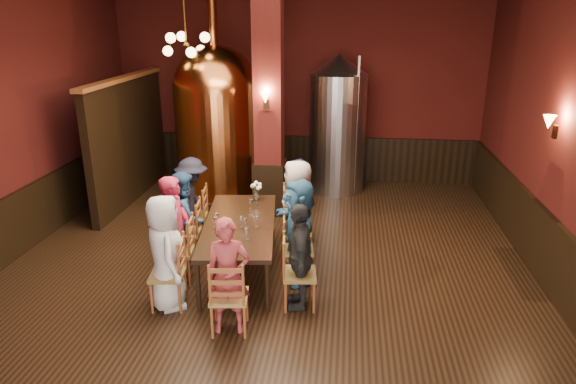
# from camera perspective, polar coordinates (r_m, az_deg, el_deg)

# --- Properties ---
(room) EXTENTS (10.00, 10.02, 4.50)m
(room) POSITION_cam_1_polar(r_m,az_deg,el_deg) (6.59, -3.32, 7.18)
(room) COLOR black
(room) RESTS_ON ground
(wainscot_right) EXTENTS (0.08, 9.90, 1.00)m
(wainscot_right) POSITION_cam_1_polar(r_m,az_deg,el_deg) (7.61, 28.09, -7.42)
(wainscot_right) COLOR black
(wainscot_right) RESTS_ON ground
(wainscot_back) EXTENTS (7.90, 0.08, 1.00)m
(wainscot_back) POSITION_cam_1_polar(r_m,az_deg,el_deg) (11.78, 1.02, 3.88)
(wainscot_back) COLOR black
(wainscot_back) RESTS_ON ground
(column) EXTENTS (0.58, 0.58, 4.50)m
(column) POSITION_cam_1_polar(r_m,az_deg,el_deg) (9.36, -2.15, 10.80)
(column) COLOR #42110E
(column) RESTS_ON ground
(partition) EXTENTS (0.22, 3.50, 2.40)m
(partition) POSITION_cam_1_polar(r_m,az_deg,el_deg) (10.76, -17.25, 5.36)
(partition) COLOR black
(partition) RESTS_ON ground
(pendant_cluster) EXTENTS (0.90, 0.90, 1.70)m
(pendant_cluster) POSITION_cam_1_polar(r_m,az_deg,el_deg) (9.71, -11.25, 15.81)
(pendant_cluster) COLOR #A57226
(pendant_cluster) RESTS_ON room
(sconce_wall) EXTENTS (0.20, 0.20, 0.36)m
(sconce_wall) POSITION_cam_1_polar(r_m,az_deg,el_deg) (7.79, 27.63, 6.53)
(sconce_wall) COLOR black
(sconce_wall) RESTS_ON room
(sconce_column) EXTENTS (0.20, 0.20, 0.36)m
(sconce_column) POSITION_cam_1_polar(r_m,az_deg,el_deg) (9.07, -2.44, 10.20)
(sconce_column) COLOR black
(sconce_column) RESTS_ON column
(dining_table) EXTENTS (1.29, 2.50, 0.75)m
(dining_table) POSITION_cam_1_polar(r_m,az_deg,el_deg) (7.51, -5.40, -3.86)
(dining_table) COLOR black
(dining_table) RESTS_ON ground
(chair_0) EXTENTS (0.51, 0.51, 0.92)m
(chair_0) POSITION_cam_1_polar(r_m,az_deg,el_deg) (6.85, -13.25, -8.84)
(chair_0) COLOR #9B5227
(chair_0) RESTS_ON ground
(person_0) EXTENTS (0.77, 0.88, 1.52)m
(person_0) POSITION_cam_1_polar(r_m,az_deg,el_deg) (6.71, -13.45, -6.56)
(person_0) COLOR silver
(person_0) RESTS_ON ground
(chair_1) EXTENTS (0.51, 0.51, 0.92)m
(chair_1) POSITION_cam_1_polar(r_m,az_deg,el_deg) (7.43, -12.15, -6.42)
(chair_1) COLOR #9B5227
(chair_1) RESTS_ON ground
(person_1) EXTENTS (0.38, 0.57, 1.56)m
(person_1) POSITION_cam_1_polar(r_m,az_deg,el_deg) (7.30, -12.33, -4.14)
(person_1) COLOR #A21B37
(person_1) RESTS_ON ground
(chair_2) EXTENTS (0.51, 0.51, 0.92)m
(chair_2) POSITION_cam_1_polar(r_m,az_deg,el_deg) (8.02, -11.23, -4.39)
(chair_2) COLOR #9B5227
(chair_2) RESTS_ON ground
(person_2) EXTENTS (0.51, 0.76, 1.42)m
(person_2) POSITION_cam_1_polar(r_m,az_deg,el_deg) (7.92, -11.35, -2.72)
(person_2) COLOR navy
(person_2) RESTS_ON ground
(chair_3) EXTENTS (0.51, 0.51, 0.92)m
(chair_3) POSITION_cam_1_polar(r_m,az_deg,el_deg) (8.62, -10.43, -2.61)
(chair_3) COLOR #9B5227
(chair_3) RESTS_ON ground
(person_3) EXTENTS (0.68, 1.01, 1.45)m
(person_3) POSITION_cam_1_polar(r_m,az_deg,el_deg) (8.53, -10.54, -0.97)
(person_3) COLOR black
(person_3) RESTS_ON ground
(chair_4) EXTENTS (0.51, 0.51, 0.92)m
(chair_4) POSITION_cam_1_polar(r_m,az_deg,el_deg) (6.68, 1.29, -9.04)
(chair_4) COLOR #9B5227
(chair_4) RESTS_ON ground
(person_4) EXTENTS (0.45, 0.87, 1.42)m
(person_4) POSITION_cam_1_polar(r_m,az_deg,el_deg) (6.56, 1.31, -7.12)
(person_4) COLOR black
(person_4) RESTS_ON ground
(chair_5) EXTENTS (0.51, 0.51, 0.92)m
(chair_5) POSITION_cam_1_polar(r_m,az_deg,el_deg) (7.27, 1.16, -6.54)
(chair_5) COLOR #9B5227
(chair_5) RESTS_ON ground
(person_5) EXTENTS (0.84, 1.48, 1.52)m
(person_5) POSITION_cam_1_polar(r_m,az_deg,el_deg) (7.15, 1.17, -4.36)
(person_5) COLOR #2C5D84
(person_5) RESTS_ON ground
(chair_6) EXTENTS (0.51, 0.51, 0.92)m
(chair_6) POSITION_cam_1_polar(r_m,az_deg,el_deg) (7.87, 1.04, -4.45)
(chair_6) COLOR #9B5227
(chair_6) RESTS_ON ground
(person_6) EXTENTS (0.54, 0.80, 1.59)m
(person_6) POSITION_cam_1_polar(r_m,az_deg,el_deg) (7.74, 1.06, -2.17)
(person_6) COLOR #BFAEA9
(person_6) RESTS_ON ground
(chair_7) EXTENTS (0.51, 0.51, 0.92)m
(chair_7) POSITION_cam_1_polar(r_m,az_deg,el_deg) (8.49, 0.95, -2.63)
(chair_7) COLOR #9B5227
(chair_7) RESTS_ON ground
(person_7) EXTENTS (0.34, 0.69, 1.42)m
(person_7) POSITION_cam_1_polar(r_m,az_deg,el_deg) (8.40, 0.96, -1.06)
(person_7) COLOR #1D1C38
(person_7) RESTS_ON ground
(chair_8) EXTENTS (0.51, 0.51, 0.92)m
(chair_8) POSITION_cam_1_polar(r_m,az_deg,el_deg) (6.23, -6.56, -11.40)
(chair_8) COLOR #9B5227
(chair_8) RESTS_ON ground
(person_8) EXTENTS (0.58, 0.43, 1.44)m
(person_8) POSITION_cam_1_polar(r_m,az_deg,el_deg) (6.11, -6.66, -9.31)
(person_8) COLOR #983236
(person_8) RESTS_ON ground
(copper_kettle) EXTENTS (1.85, 1.85, 4.36)m
(copper_kettle) POSITION_cam_1_polar(r_m,az_deg,el_deg) (10.27, -7.85, 7.65)
(copper_kettle) COLOR black
(copper_kettle) RESTS_ON ground
(steel_vessel) EXTENTS (1.33, 1.33, 2.85)m
(steel_vessel) POSITION_cam_1_polar(r_m,az_deg,el_deg) (10.86, 5.50, 7.50)
(steel_vessel) COLOR #B2B2B7
(steel_vessel) RESTS_ON ground
(rose_vase) EXTENTS (0.19, 0.19, 0.32)m
(rose_vase) POSITION_cam_1_polar(r_m,az_deg,el_deg) (8.27, -3.55, 0.44)
(rose_vase) COLOR white
(rose_vase) RESTS_ON dining_table
(wine_glass_0) EXTENTS (0.07, 0.07, 0.17)m
(wine_glass_0) POSITION_cam_1_polar(r_m,az_deg,el_deg) (6.92, -4.61, -4.60)
(wine_glass_0) COLOR white
(wine_glass_0) RESTS_ON dining_table
(wine_glass_1) EXTENTS (0.07, 0.07, 0.17)m
(wine_glass_1) POSITION_cam_1_polar(r_m,az_deg,el_deg) (7.20, -4.80, -3.60)
(wine_glass_1) COLOR white
(wine_glass_1) RESTS_ON dining_table
(wine_glass_2) EXTENTS (0.07, 0.07, 0.17)m
(wine_glass_2) POSITION_cam_1_polar(r_m,az_deg,el_deg) (7.28, -5.20, -3.36)
(wine_glass_2) COLOR white
(wine_glass_2) RESTS_ON dining_table
(wine_glass_3) EXTENTS (0.07, 0.07, 0.17)m
(wine_glass_3) POSITION_cam_1_polar(r_m,az_deg,el_deg) (7.30, -8.15, -3.42)
(wine_glass_3) COLOR white
(wine_glass_3) RESTS_ON dining_table
(wine_glass_4) EXTENTS (0.07, 0.07, 0.17)m
(wine_glass_4) POSITION_cam_1_polar(r_m,az_deg,el_deg) (6.74, -7.42, -5.37)
(wine_glass_4) COLOR white
(wine_glass_4) RESTS_ON dining_table
(wine_glass_5) EXTENTS (0.07, 0.07, 0.17)m
(wine_glass_5) POSITION_cam_1_polar(r_m,az_deg,el_deg) (7.44, -7.89, -2.95)
(wine_glass_5) COLOR white
(wine_glass_5) RESTS_ON dining_table
(wine_glass_6) EXTENTS (0.07, 0.07, 0.17)m
(wine_glass_6) POSITION_cam_1_polar(r_m,az_deg,el_deg) (7.28, -3.54, -3.32)
(wine_glass_6) COLOR white
(wine_glass_6) RESTS_ON dining_table
(wine_glass_7) EXTENTS (0.07, 0.07, 0.17)m
(wine_glass_7) POSITION_cam_1_polar(r_m,az_deg,el_deg) (7.93, -4.16, -1.38)
(wine_glass_7) COLOR white
(wine_glass_7) RESTS_ON dining_table
(wine_glass_8) EXTENTS (0.07, 0.07, 0.17)m
(wine_glass_8) POSITION_cam_1_polar(r_m,az_deg,el_deg) (8.11, -3.58, -0.90)
(wine_glass_8) COLOR white
(wine_glass_8) RESTS_ON dining_table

